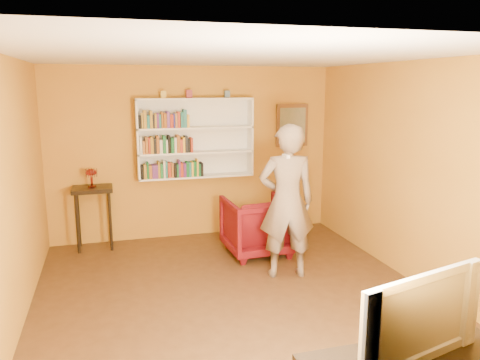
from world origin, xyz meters
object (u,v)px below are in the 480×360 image
bookshelf (195,138)px  person (287,202)px  armchair (257,226)px  ruby_lustre (91,174)px  console_table (93,198)px  television (409,312)px

bookshelf → person: bearing=-67.2°
bookshelf → person: bookshelf is taller
bookshelf → armchair: bookshelf is taller
ruby_lustre → person: 2.94m
bookshelf → ruby_lustre: 1.64m
console_table → person: 2.94m
armchair → television: 3.65m
bookshelf → person: size_ratio=0.92×
console_table → television: (2.18, -4.50, 0.09)m
ruby_lustre → armchair: ruby_lustre is taller
bookshelf → television: bearing=-82.6°
person → television: 2.77m
armchair → person: person is taller
console_table → person: person is taller
console_table → person: size_ratio=0.48×
bookshelf → television: bookshelf is taller
bookshelf → ruby_lustre: bearing=-174.2°
console_table → television: television is taller
bookshelf → console_table: (-1.57, -0.16, -0.82)m
console_table → television: size_ratio=0.84×
person → television: bearing=95.8°
bookshelf → television: size_ratio=1.61×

